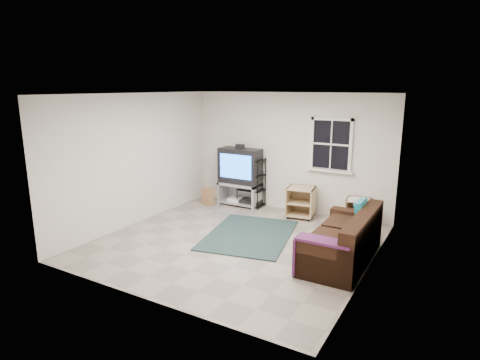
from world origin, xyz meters
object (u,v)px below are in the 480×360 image
Objects in this scene: tv_unit at (240,172)px; side_table_left at (301,201)px; av_rack at (251,185)px; side_table_right at (358,209)px; sofa at (344,242)px.

side_table_left is (1.55, -0.08, -0.44)m from tv_unit.
side_table_right is (2.46, -0.00, -0.19)m from av_rack.
tv_unit reaches higher than side_table_right.
sofa is at bearing -82.76° from side_table_right.
sofa is (1.42, -1.77, -0.03)m from side_table_left.
tv_unit is at bearing 176.95° from side_table_left.
tv_unit is 2.77m from side_table_right.
side_table_left reaches higher than side_table_right.
side_table_left is 1.18× the size of side_table_right.
av_rack is 2.10× the size of side_table_right.
tv_unit is 1.25× the size of av_rack.
av_rack is at bearing 7.99° from tv_unit.
av_rack is at bearing 179.91° from side_table_right.
side_table_left is (1.28, -0.12, -0.15)m from av_rack.
sofa is (2.97, -1.85, -0.48)m from tv_unit.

